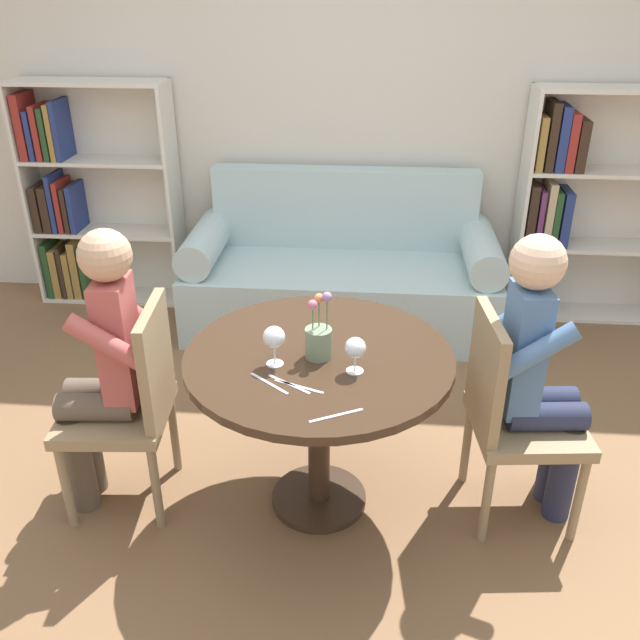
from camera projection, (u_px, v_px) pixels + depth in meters
name	position (u px, v px, depth m)	size (l,w,h in m)	color
ground_plane	(319.00, 500.00, 2.89)	(16.00, 16.00, 0.00)	brown
back_wall	(348.00, 92.00, 4.11)	(5.20, 0.05, 2.70)	beige
round_table	(319.00, 383.00, 2.62)	(1.03, 1.03, 0.72)	#382619
couch	(342.00, 277.00, 4.22)	(1.88, 0.80, 0.92)	#A8C1C1
bookshelf_left	(86.00, 200.00, 4.41)	(0.96, 0.28, 1.43)	silver
bookshelf_right	(576.00, 207.00, 4.16)	(0.96, 0.28, 1.43)	silver
chair_left	(131.00, 400.00, 2.69)	(0.45, 0.45, 0.90)	#937A56
chair_right	(511.00, 411.00, 2.63)	(0.46, 0.46, 0.90)	#937A56
person_left	(103.00, 369.00, 2.62)	(0.43, 0.36, 1.21)	brown
person_right	(540.00, 377.00, 2.57)	(0.44, 0.37, 1.22)	#282D47
wine_glass_left	(274.00, 338.00, 2.44)	(0.08, 0.08, 0.16)	white
wine_glass_right	(355.00, 349.00, 2.41)	(0.08, 0.08, 0.14)	white
flower_vase	(320.00, 339.00, 2.51)	(0.10, 0.10, 0.27)	gray
knife_left_setting	(289.00, 384.00, 2.37)	(0.16, 0.11, 0.00)	silver
fork_left_setting	(299.00, 386.00, 2.36)	(0.18, 0.08, 0.00)	silver
knife_right_setting	(269.00, 383.00, 2.38)	(0.15, 0.13, 0.00)	silver
fork_right_setting	(336.00, 416.00, 2.21)	(0.17, 0.10, 0.00)	silver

